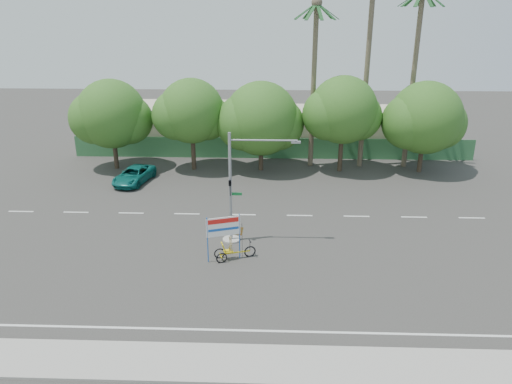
{
  "coord_description": "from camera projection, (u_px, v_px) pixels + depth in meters",
  "views": [
    {
      "loc": [
        0.07,
        -24.27,
        14.27
      ],
      "look_at": [
        -0.92,
        3.46,
        3.5
      ],
      "focal_mm": 35.0,
      "sensor_mm": 36.0,
      "label": 1
    }
  ],
  "objects": [
    {
      "name": "sidewalk_near",
      "position": [
        269.0,
        364.0,
        20.77
      ],
      "size": [
        50.0,
        2.4,
        0.12
      ],
      "primitive_type": "cube",
      "color": "gray",
      "rests_on": "ground"
    },
    {
      "name": "ground",
      "position": [
        270.0,
        273.0,
        27.78
      ],
      "size": [
        120.0,
        120.0,
        0.0
      ],
      "primitive_type": "plane",
      "color": "#33302D",
      "rests_on": "ground"
    },
    {
      "name": "palm_short",
      "position": [
        314.0,
        67.0,
        42.62
      ],
      "size": [
        3.73,
        3.79,
        14.45
      ],
      "color": "#70604C",
      "rests_on": "ground"
    },
    {
      "name": "tree_center",
      "position": [
        260.0,
        121.0,
        42.97
      ],
      "size": [
        7.62,
        6.4,
        7.85
      ],
      "color": "#473828",
      "rests_on": "ground"
    },
    {
      "name": "tree_far_right",
      "position": [
        425.0,
        120.0,
        42.44
      ],
      "size": [
        7.38,
        6.2,
        7.94
      ],
      "color": "#473828",
      "rests_on": "ground"
    },
    {
      "name": "palm_tall",
      "position": [
        369.0,
        47.0,
        41.89
      ],
      "size": [
        3.73,
        3.79,
        17.45
      ],
      "color": "#70604C",
      "rests_on": "ground"
    },
    {
      "name": "tree_left",
      "position": [
        191.0,
        113.0,
        42.95
      ],
      "size": [
        6.66,
        5.6,
        8.07
      ],
      "color": "#473828",
      "rests_on": "ground"
    },
    {
      "name": "tree_right",
      "position": [
        343.0,
        112.0,
        42.45
      ],
      "size": [
        6.9,
        5.8,
        8.36
      ],
      "color": "#473828",
      "rests_on": "ground"
    },
    {
      "name": "tree_far_left",
      "position": [
        111.0,
        116.0,
        43.29
      ],
      "size": [
        7.14,
        6.0,
        7.96
      ],
      "color": "#473828",
      "rests_on": "ground"
    },
    {
      "name": "traffic_signal",
      "position": [
        235.0,
        198.0,
        30.5
      ],
      "size": [
        4.72,
        1.1,
        7.0
      ],
      "color": "gray",
      "rests_on": "ground"
    },
    {
      "name": "building_right",
      "position": [
        351.0,
        129.0,
        51.08
      ],
      "size": [
        14.0,
        8.0,
        3.6
      ],
      "primitive_type": "cube",
      "color": "beige",
      "rests_on": "ground"
    },
    {
      "name": "building_left",
      "position": [
        176.0,
        126.0,
        51.61
      ],
      "size": [
        12.0,
        8.0,
        4.0
      ],
      "primitive_type": "cube",
      "color": "beige",
      "rests_on": "ground"
    },
    {
      "name": "fence",
      "position": [
        272.0,
        148.0,
        47.44
      ],
      "size": [
        38.0,
        0.08,
        2.0
      ],
      "primitive_type": "cube",
      "color": "#336B3D",
      "rests_on": "ground"
    },
    {
      "name": "palm_mid",
      "position": [
        415.0,
        61.0,
        42.15
      ],
      "size": [
        3.73,
        3.79,
        15.45
      ],
      "color": "#70604C",
      "rests_on": "ground"
    },
    {
      "name": "trike_billboard",
      "position": [
        228.0,
        242.0,
        28.86
      ],
      "size": [
        2.79,
        1.19,
        2.86
      ],
      "rotation": [
        0.0,
        0.0,
        0.31
      ],
      "color": "black",
      "rests_on": "ground"
    },
    {
      "name": "pickup_truck",
      "position": [
        134.0,
        175.0,
        41.24
      ],
      "size": [
        3.1,
        5.04,
        1.3
      ],
      "primitive_type": "imported",
      "rotation": [
        0.0,
        0.0,
        -0.21
      ],
      "color": "#0E625B",
      "rests_on": "ground"
    }
  ]
}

